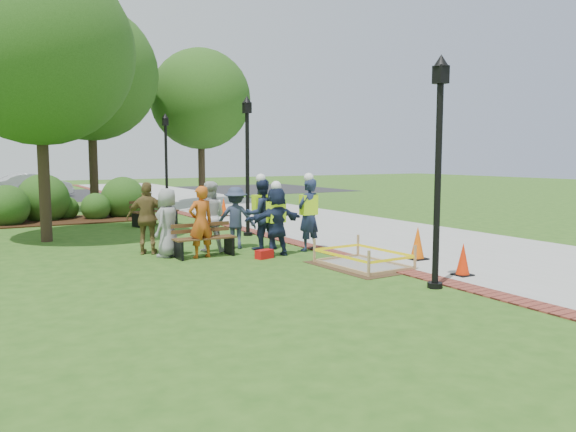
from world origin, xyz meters
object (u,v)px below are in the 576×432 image
lamp_near (439,154)px  hivis_worker_a (276,219)px  wet_concrete_pad (363,256)px  bench_near (205,246)px  cone_front (463,260)px  hivis_worker_b (309,213)px  hivis_worker_c (261,212)px

lamp_near → hivis_worker_a: 4.81m
wet_concrete_pad → lamp_near: bearing=-92.4°
wet_concrete_pad → bench_near: (-2.63, 2.86, 0.03)m
cone_front → lamp_near: size_ratio=0.16×
lamp_near → bench_near: bearing=116.1°
wet_concrete_pad → cone_front: size_ratio=3.44×
hivis_worker_b → bench_near: bearing=169.3°
lamp_near → hivis_worker_a: size_ratio=2.30×
hivis_worker_b → hivis_worker_c: hivis_worker_b is taller
hivis_worker_c → bench_near: bearing=-169.5°
wet_concrete_pad → hivis_worker_b: size_ratio=1.18×
wet_concrete_pad → hivis_worker_b: bearing=89.1°
lamp_near → hivis_worker_c: lamp_near is taller
lamp_near → hivis_worker_c: size_ratio=2.14×
cone_front → lamp_near: 2.52m
cone_front → hivis_worker_b: hivis_worker_b is taller
wet_concrete_pad → cone_front: cone_front is taller
cone_front → hivis_worker_a: 4.57m
bench_near → lamp_near: 6.18m
cone_front → hivis_worker_c: hivis_worker_c is taller
bench_near → cone_front: size_ratio=2.20×
bench_near → lamp_near: bearing=-63.9°
cone_front → lamp_near: lamp_near is taller
bench_near → cone_front: (3.76, -4.71, 0.07)m
bench_near → hivis_worker_a: (1.59, -0.73, 0.66)m
wet_concrete_pad → bench_near: bench_near is taller
hivis_worker_c → hivis_worker_b: bearing=-40.4°
wet_concrete_pad → bench_near: 3.88m
bench_near → hivis_worker_c: hivis_worker_c is taller
bench_near → wet_concrete_pad: bearing=-47.4°
lamp_near → cone_front: bearing=20.9°
lamp_near → hivis_worker_c: (-0.83, 5.49, -1.50)m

